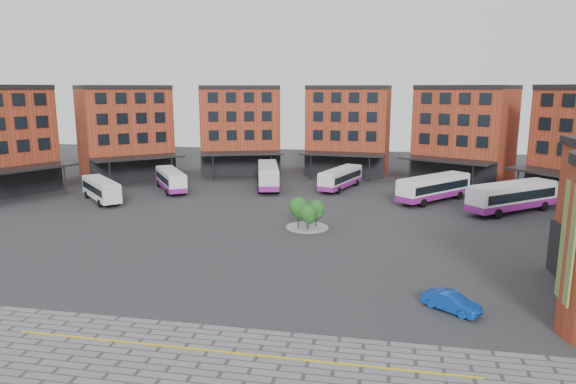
% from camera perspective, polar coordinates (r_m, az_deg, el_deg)
% --- Properties ---
extents(ground, '(160.00, 160.00, 0.00)m').
position_cam_1_polar(ground, '(42.17, -3.14, -8.13)').
color(ground, '#28282B').
rests_on(ground, ground).
extents(yellow_line, '(26.00, 0.15, 0.02)m').
position_cam_1_polar(yellow_line, '(29.33, -6.19, -17.34)').
color(yellow_line, gold).
rests_on(yellow_line, paving_zone).
extents(main_building, '(94.14, 42.48, 14.60)m').
position_cam_1_polar(main_building, '(78.43, 0.28, 6.41)').
color(main_building, '#9A3421').
rests_on(main_building, ground).
extents(tree_island, '(4.40, 4.40, 3.33)m').
position_cam_1_polar(tree_island, '(52.24, 2.14, -2.22)').
color(tree_island, gray).
rests_on(tree_island, ground).
extents(bus_a, '(8.68, 8.55, 2.81)m').
position_cam_1_polar(bus_a, '(69.15, -20.05, 0.37)').
color(bus_a, silver).
rests_on(bus_a, ground).
extents(bus_b, '(7.89, 9.92, 2.93)m').
position_cam_1_polar(bus_b, '(73.67, -12.90, 1.37)').
color(bus_b, white).
rests_on(bus_b, ground).
extents(bus_c, '(5.68, 12.32, 3.38)m').
position_cam_1_polar(bus_c, '(73.73, -2.23, 1.85)').
color(bus_c, silver).
rests_on(bus_c, ground).
extents(bus_d, '(5.49, 10.74, 2.96)m').
position_cam_1_polar(bus_d, '(73.27, 5.87, 1.56)').
color(bus_d, silver).
rests_on(bus_d, ground).
extents(bus_e, '(9.69, 10.56, 3.29)m').
position_cam_1_polar(bus_e, '(67.41, 15.91, 0.46)').
color(bus_e, white).
rests_on(bus_e, ground).
extents(bus_f, '(11.31, 10.01, 3.47)m').
position_cam_1_polar(bus_f, '(64.54, 23.67, -0.46)').
color(bus_f, silver).
rests_on(bus_f, ground).
extents(blue_car, '(3.82, 3.27, 1.24)m').
position_cam_1_polar(blue_car, '(35.36, 17.68, -11.57)').
color(blue_car, '#0C3BA5').
rests_on(blue_car, ground).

